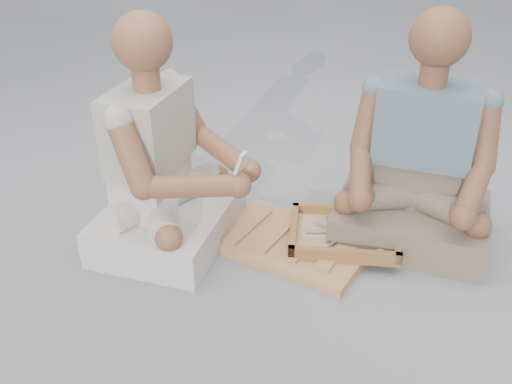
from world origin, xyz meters
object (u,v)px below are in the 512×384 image
at_px(carved_panel, 292,243).
at_px(craftsman, 163,171).
at_px(tool_tray, 343,235).
at_px(companion, 418,169).

xyz_separation_m(carved_panel, craftsman, (-0.54, -0.17, 0.32)).
bearing_deg(tool_tray, companion, 42.59).
distance_m(tool_tray, craftsman, 0.83).
height_order(craftsman, companion, companion).
height_order(tool_tray, companion, companion).
bearing_deg(carved_panel, craftsman, -161.98).
xyz_separation_m(tool_tray, companion, (0.24, 0.22, 0.28)).
distance_m(craftsman, companion, 1.10).
bearing_deg(companion, craftsman, 20.83).
relative_size(carved_panel, tool_tray, 1.16).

